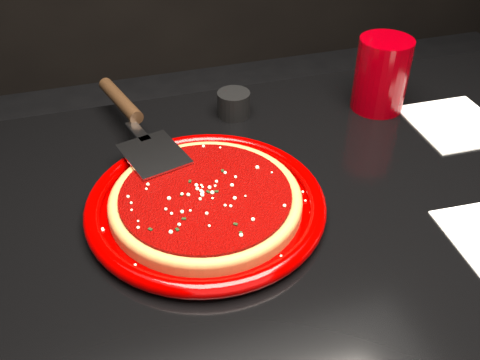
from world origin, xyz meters
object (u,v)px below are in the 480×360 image
plate (206,204)px  ramekin (234,104)px  pizza_server (137,122)px  cup (381,75)px

plate → ramekin: bearing=65.0°
pizza_server → ramekin: pizza_server is taller
cup → plate: bearing=-152.7°
pizza_server → cup: size_ratio=2.65×
plate → cup: size_ratio=2.57×
cup → ramekin: cup is taller
plate → cup: bearing=27.3°
ramekin → pizza_server: bearing=-166.0°
ramekin → cup: bearing=-10.8°
pizza_server → ramekin: size_ratio=5.95×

